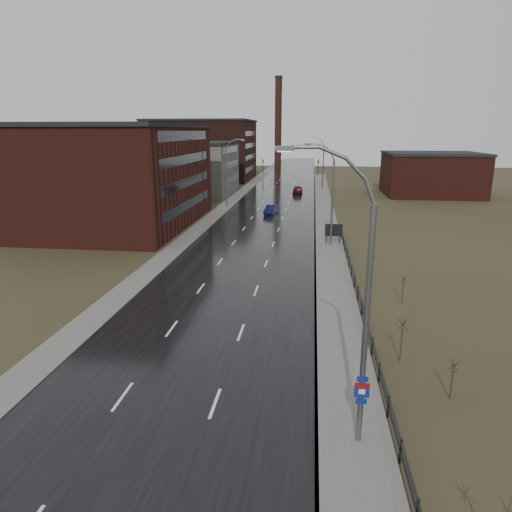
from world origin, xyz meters
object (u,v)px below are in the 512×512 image
(streetlight_main, at_px, (359,307))
(car_near, at_px, (271,210))
(car_far, at_px, (298,190))
(billboard, at_px, (334,231))

(streetlight_main, relative_size, car_near, 2.84)
(car_near, bearing_deg, streetlight_main, -73.41)
(streetlight_main, height_order, car_far, streetlight_main)
(billboard, distance_m, car_far, 44.76)
(billboard, xyz_separation_m, car_near, (-8.82, 18.96, -0.97))
(streetlight_main, distance_m, car_far, 79.18)
(streetlight_main, relative_size, car_far, 2.50)
(billboard, height_order, car_near, billboard)
(car_near, height_order, car_far, car_far)
(billboard, bearing_deg, car_near, 114.94)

